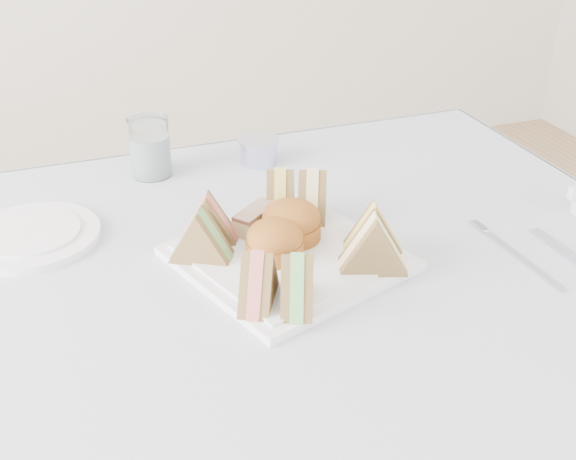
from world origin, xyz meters
name	(u,v)px	position (x,y,z in m)	size (l,w,h in m)	color
tablecloth	(331,284)	(0.00, 0.00, 0.74)	(1.02, 1.02, 0.01)	silver
serving_plate	(288,258)	(-0.04, 0.07, 0.75)	(0.26, 0.26, 0.01)	white
sandwich_fl_a	(258,276)	(-0.11, -0.02, 0.79)	(0.08, 0.04, 0.07)	olive
sandwich_fl_b	(297,279)	(-0.07, -0.05, 0.79)	(0.08, 0.04, 0.07)	olive
sandwich_fr_a	(374,227)	(0.08, 0.04, 0.79)	(0.08, 0.04, 0.07)	olive
sandwich_fr_b	(374,242)	(0.06, 0.00, 0.80)	(0.09, 0.04, 0.08)	olive
sandwich_bl_a	(201,234)	(-0.15, 0.10, 0.80)	(0.08, 0.04, 0.08)	olive
sandwich_bl_b	(208,218)	(-0.13, 0.14, 0.79)	(0.08, 0.04, 0.07)	olive
sandwich_br_a	(312,193)	(0.04, 0.16, 0.80)	(0.09, 0.04, 0.08)	olive
sandwich_br_b	(280,192)	(-0.01, 0.18, 0.80)	(0.09, 0.04, 0.08)	olive
scone_left	(275,241)	(-0.06, 0.07, 0.78)	(0.08, 0.08, 0.05)	#A04E1C
scone_right	(291,222)	(-0.02, 0.10, 0.79)	(0.08, 0.08, 0.06)	#A04E1C
pastry_slice	(255,220)	(-0.06, 0.14, 0.78)	(0.07, 0.03, 0.03)	beige
side_plate	(31,236)	(-0.36, 0.25, 0.75)	(0.20, 0.20, 0.01)	white
water_glass	(150,147)	(-0.16, 0.41, 0.80)	(0.07, 0.07, 0.10)	white
tea_strainer	(259,152)	(0.03, 0.39, 0.77)	(0.07, 0.07, 0.04)	silver
fork	(522,260)	(0.27, -0.04, 0.75)	(0.01, 0.17, 0.00)	silver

